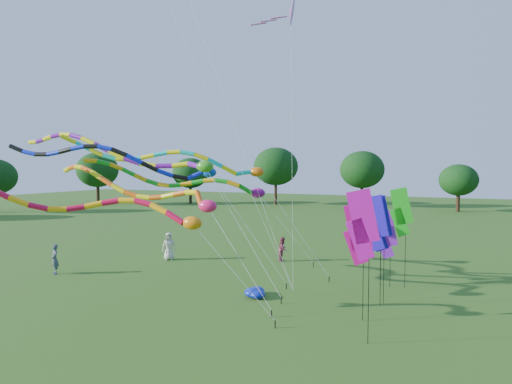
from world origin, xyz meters
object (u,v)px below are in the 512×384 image
at_px(blue_nylon_heap, 254,292).
at_px(person_c, 283,249).
at_px(person_a, 169,246).
at_px(person_b, 55,259).
at_px(tube_kite_orange, 148,190).
at_px(tube_kite_red, 98,206).

xyz_separation_m(blue_nylon_heap, person_c, (-1.39, 7.72, 0.59)).
height_order(person_a, person_b, person_a).
relative_size(blue_nylon_heap, person_c, 0.81).
height_order(tube_kite_orange, person_b, tube_kite_orange).
relative_size(tube_kite_red, person_a, 6.89).
relative_size(tube_kite_red, tube_kite_orange, 0.93).
bearing_deg(tube_kite_red, blue_nylon_heap, 33.83).
bearing_deg(person_b, blue_nylon_heap, 33.80).
height_order(person_b, person_c, person_b).
distance_m(tube_kite_orange, blue_nylon_heap, 7.09).
distance_m(tube_kite_red, tube_kite_orange, 4.28).
height_order(tube_kite_red, person_b, tube_kite_red).
bearing_deg(blue_nylon_heap, tube_kite_orange, -167.84).
relative_size(blue_nylon_heap, person_a, 0.71).
distance_m(person_a, person_c, 7.47).
relative_size(person_a, person_b, 1.05).
bearing_deg(tube_kite_orange, person_c, 76.82).
xyz_separation_m(person_a, person_c, (7.00, 2.61, -0.11)).
relative_size(person_a, person_c, 1.14).
relative_size(tube_kite_orange, blue_nylon_heap, 10.38).
bearing_deg(person_c, person_a, 109.96).
xyz_separation_m(blue_nylon_heap, person_b, (-12.11, -0.66, 0.65)).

